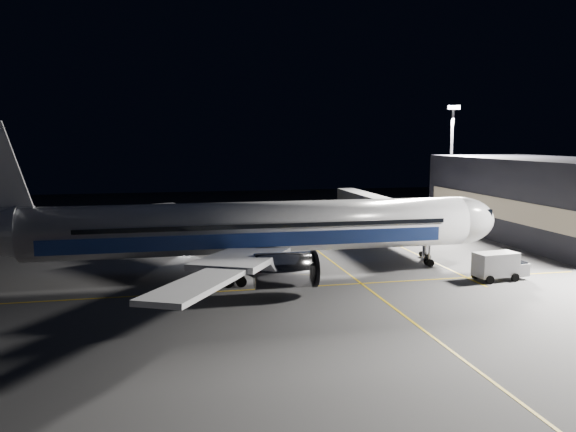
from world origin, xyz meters
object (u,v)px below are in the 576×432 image
(safety_cone_b, at_px, (207,264))
(safety_cone_c, at_px, (292,257))
(floodlight_mast_north, at_px, (451,153))
(safety_cone_a, at_px, (212,264))
(airliner, at_px, (247,229))
(jet_bridge, at_px, (384,209))
(service_truck, at_px, (500,265))
(baggage_tug, at_px, (183,247))

(safety_cone_b, xyz_separation_m, safety_cone_c, (10.60, 1.74, -0.02))
(floodlight_mast_north, xyz_separation_m, safety_cone_c, (-34.55, -25.10, -12.04))
(safety_cone_a, bearing_deg, floodlight_mast_north, 31.16)
(airliner, xyz_separation_m, floodlight_mast_north, (41.08, 31.99, 7.21))
(safety_cone_c, bearing_deg, jet_bridge, 34.03)
(service_truck, bearing_deg, safety_cone_b, 150.63)
(jet_bridge, relative_size, safety_cone_a, 62.06)
(floodlight_mast_north, relative_size, safety_cone_a, 37.34)
(airliner, height_order, safety_cone_a, airliner)
(jet_bridge, bearing_deg, safety_cone_a, -153.90)
(baggage_tug, xyz_separation_m, safety_cone_b, (2.44, -9.41, -0.36))
(safety_cone_a, relative_size, safety_cone_b, 0.80)
(safety_cone_a, height_order, safety_cone_b, safety_cone_b)
(service_truck, height_order, safety_cone_a, service_truck)
(safety_cone_c, bearing_deg, baggage_tug, 149.56)
(safety_cone_a, xyz_separation_m, safety_cone_b, (-0.60, 0.09, 0.07))
(jet_bridge, bearing_deg, floodlight_mast_north, 37.74)
(safety_cone_a, height_order, safety_cone_c, safety_cone_c)
(service_truck, relative_size, safety_cone_b, 8.81)
(service_truck, distance_m, safety_cone_b, 32.63)
(service_truck, xyz_separation_m, safety_cone_a, (-29.41, 12.66, -1.32))
(baggage_tug, height_order, safety_cone_a, baggage_tug)
(airliner, relative_size, floodlight_mast_north, 2.97)
(baggage_tug, relative_size, safety_cone_c, 3.37)
(jet_bridge, xyz_separation_m, service_truck, (2.86, -25.67, -2.98))
(safety_cone_c, bearing_deg, safety_cone_a, -169.61)
(floodlight_mast_north, xyz_separation_m, safety_cone_b, (-45.15, -26.84, -12.03))
(service_truck, xyz_separation_m, baggage_tug, (-32.45, 22.16, -0.90))
(baggage_tug, bearing_deg, floodlight_mast_north, 15.48)
(baggage_tug, bearing_deg, airliner, -70.53)
(floodlight_mast_north, relative_size, safety_cone_c, 31.53)
(jet_bridge, height_order, safety_cone_c, jet_bridge)
(airliner, bearing_deg, safety_cone_b, 128.35)
(safety_cone_c, bearing_deg, service_truck, -36.75)
(airliner, distance_m, safety_cone_b, 8.14)
(safety_cone_a, bearing_deg, safety_cone_b, 171.20)
(safety_cone_a, bearing_deg, airliner, -55.51)
(jet_bridge, distance_m, safety_cone_b, 30.36)
(safety_cone_a, distance_m, safety_cone_c, 10.17)
(safety_cone_b, relative_size, safety_cone_c, 1.05)
(safety_cone_b, bearing_deg, safety_cone_c, 9.33)
(airliner, xyz_separation_m, safety_cone_b, (-4.07, 5.14, -4.82))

